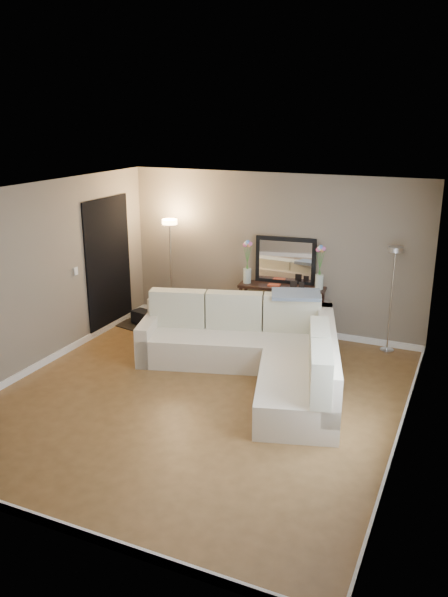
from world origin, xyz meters
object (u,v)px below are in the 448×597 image
at_px(sectional_sofa, 258,350).
at_px(console_table, 276,307).
at_px(floor_lamp_lit, 170,250).
at_px(floor_lamp_unlit, 393,279).

bearing_deg(sectional_sofa, console_table, 100.21).
distance_m(sectional_sofa, floor_lamp_lit, 2.74).
distance_m(sectional_sofa, floor_lamp_unlit, 2.33).
bearing_deg(console_table, floor_lamp_unlit, 1.67).
xyz_separation_m(sectional_sofa, floor_lamp_lit, (-2.15, 1.44, 0.91)).
xyz_separation_m(console_table, floor_lamp_unlit, (1.79, 0.05, 0.67)).
relative_size(console_table, floor_lamp_lit, 0.79).
bearing_deg(console_table, floor_lamp_lit, -177.22).
relative_size(sectional_sofa, console_table, 2.41).
bearing_deg(floor_lamp_unlit, sectional_sofa, -133.75).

